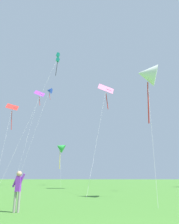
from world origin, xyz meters
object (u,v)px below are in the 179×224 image
kite_blue_delta (49,91)px  person_near_tree (18,187)px  kite_white_distant (147,74)px  kite_pink_low (106,93)px  kite_green_small (60,147)px  kite_red_high (12,113)px  kite_purple_streamer (39,96)px  kite_teal_box (58,58)px

kite_blue_delta → person_near_tree: (7.67, -34.45, -19.20)m
kite_white_distant → kite_pink_low: bearing=104.4°
kite_green_small → kite_pink_low: (9.70, -16.45, 5.81)m
kite_green_small → kite_pink_low: kite_pink_low is taller
kite_red_high → kite_purple_streamer: 9.81m
kite_green_small → kite_purple_streamer: kite_purple_streamer is taller
kite_blue_delta → kite_pink_low: 20.44m
kite_red_high → kite_white_distant: bearing=-46.0°
kite_red_high → kite_green_small: kite_red_high is taller
kite_purple_streamer → kite_white_distant: bearing=-57.9°
kite_blue_delta → kite_green_small: bearing=31.6°
kite_purple_streamer → kite_white_distant: kite_purple_streamer is taller
kite_teal_box → person_near_tree: kite_teal_box is taller
kite_blue_delta → kite_pink_low: size_ratio=1.37×
kite_teal_box → person_near_tree: bearing=-81.0°
kite_pink_low → kite_white_distant: 13.58m
kite_white_distant → person_near_tree: size_ratio=6.20×
kite_teal_box → kite_blue_delta: bearing=110.7°
kite_red_high → kite_purple_streamer: bearing=67.6°
kite_green_small → kite_blue_delta: (-2.68, -1.65, 12.54)m
kite_purple_streamer → kite_pink_low: 23.21m
kite_purple_streamer → kite_teal_box: size_ratio=0.91×
kite_white_distant → person_near_tree: kite_white_distant is taller
kite_purple_streamer → kite_white_distant: size_ratio=1.91×
kite_green_small → kite_red_high: bearing=-139.8°
kite_white_distant → kite_teal_box: bearing=124.2°
kite_red_high → person_near_tree: bearing=-65.2°
kite_pink_low → kite_blue_delta: bearing=129.9°
kite_teal_box → kite_white_distant: kite_teal_box is taller
kite_red_high → kite_teal_box: bearing=-26.4°
kite_purple_streamer → kite_white_distant: (18.39, -29.27, -9.48)m
kite_green_small → kite_blue_delta: kite_blue_delta is taller
kite_teal_box → kite_pink_low: (8.54, -4.62, -8.80)m
kite_green_small → kite_teal_box: size_ratio=0.38×
kite_green_small → kite_white_distant: kite_white_distant is taller
kite_red_high → kite_green_small: 12.45m
kite_blue_delta → kite_teal_box: bearing=-69.3°
kite_purple_streamer → kite_teal_box: kite_teal_box is taller
kite_green_small → person_near_tree: 37.04m
kite_red_high → kite_white_distant: 30.92m
kite_purple_streamer → kite_pink_low: kite_purple_streamer is taller
kite_red_high → kite_teal_box: kite_teal_box is taller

